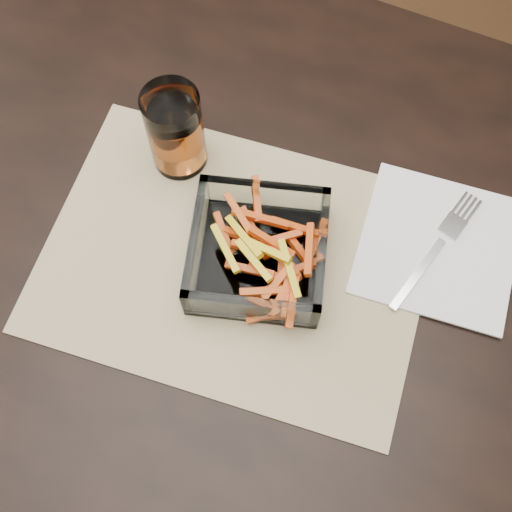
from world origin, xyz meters
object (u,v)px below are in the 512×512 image
object	(u,v)px
tumbler	(176,133)
dining_table	(167,252)
fork	(438,246)
glass_bowl	(258,253)

from	to	relation	value
tumbler	dining_table	bearing A→B (deg)	-80.64
fork	dining_table	bearing A→B (deg)	-147.92
dining_table	glass_bowl	xyz separation A→B (m)	(0.13, 0.00, 0.12)
dining_table	glass_bowl	bearing A→B (deg)	1.39
tumbler	fork	bearing A→B (deg)	2.00
glass_bowl	tumbler	distance (m)	0.18
dining_table	glass_bowl	distance (m)	0.18
dining_table	glass_bowl	size ratio (longest dim) A/B	8.35
tumbler	fork	distance (m)	0.34
glass_bowl	tumbler	size ratio (longest dim) A/B	1.59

